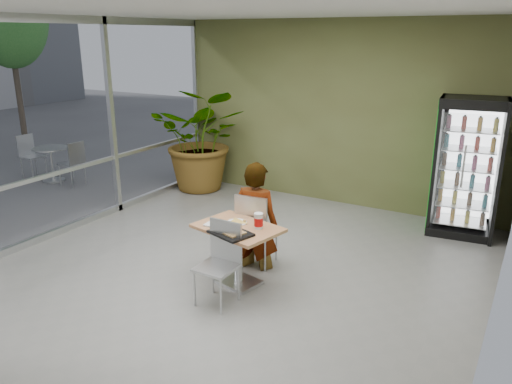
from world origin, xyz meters
TOP-DOWN VIEW (x-y plane):
  - ground at (0.00, 0.00)m, footprint 7.00×7.00m
  - room_envelope at (0.00, 0.00)m, footprint 6.00×7.00m
  - storefront_frame at (-3.00, 0.00)m, footprint 0.10×7.00m
  - dining_table at (0.23, -0.07)m, footprint 1.10×0.88m
  - chair_far at (0.17, 0.44)m, footprint 0.48×0.49m
  - chair_near at (0.28, -0.49)m, footprint 0.42×0.42m
  - seated_woman at (0.16, 0.49)m, footprint 0.67×0.46m
  - pizza_plate at (0.16, 0.03)m, footprint 0.35×0.33m
  - soda_cup at (0.48, 0.00)m, footprint 0.11×0.11m
  - napkin_stack at (-0.06, -0.19)m, footprint 0.15×0.15m
  - cafeteria_tray at (0.29, -0.31)m, footprint 0.55×0.46m
  - beverage_fridge at (2.30, 3.05)m, footprint 1.02×0.83m
  - potted_plant at (-2.46, 2.95)m, footprint 2.18×2.02m

SIDE VIEW (x-z plane):
  - ground at x=0.00m, z-range 0.00..0.00m
  - dining_table at x=0.23m, z-range 0.16..0.91m
  - chair_near at x=0.28m, z-range 0.08..1.02m
  - seated_woman at x=0.16m, z-range -0.30..1.41m
  - chair_far at x=0.17m, z-range 0.09..1.09m
  - napkin_stack at x=-0.06m, z-range 0.75..0.77m
  - cafeteria_tray at x=0.29m, z-range 0.75..0.78m
  - pizza_plate at x=0.16m, z-range 0.75..0.78m
  - soda_cup at x=0.48m, z-range 0.75..0.94m
  - potted_plant at x=-2.46m, z-range 0.00..1.99m
  - beverage_fridge at x=2.30m, z-range 0.00..2.07m
  - room_envelope at x=0.00m, z-range 0.00..3.20m
  - storefront_frame at x=-3.00m, z-range 0.00..3.20m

